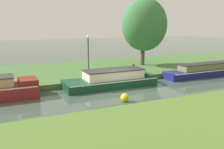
# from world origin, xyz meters

# --- Properties ---
(ground_plane) EXTENTS (120.00, 120.00, 0.00)m
(ground_plane) POSITION_xyz_m (0.00, 0.00, 0.00)
(ground_plane) COLOR #3E5045
(riverbank_far) EXTENTS (72.00, 10.00, 0.40)m
(riverbank_far) POSITION_xyz_m (0.00, 7.00, 0.20)
(riverbank_far) COLOR #446C35
(riverbank_far) RESTS_ON ground_plane
(forest_barge) EXTENTS (6.79, 2.23, 1.27)m
(forest_barge) POSITION_xyz_m (-0.13, 1.20, 0.53)
(forest_barge) COLOR #133F29
(forest_barge) RESTS_ON ground_plane
(navy_cruiser) EXTENTS (9.73, 1.59, 1.16)m
(navy_cruiser) POSITION_xyz_m (9.85, 1.20, 0.51)
(navy_cruiser) COLOR navy
(navy_cruiser) RESTS_ON ground_plane
(willow_tree_left) EXTENTS (4.70, 3.77, 6.61)m
(willow_tree_left) POSITION_xyz_m (5.79, 6.37, 4.42)
(willow_tree_left) COLOR brown
(willow_tree_left) RESTS_ON riverbank_far
(lamp_post) EXTENTS (0.24, 0.24, 3.23)m
(lamp_post) POSITION_xyz_m (-0.93, 4.00, 2.41)
(lamp_post) COLOR #333338
(lamp_post) RESTS_ON riverbank_far
(mooring_post_near) EXTENTS (0.19, 0.19, 0.89)m
(mooring_post_near) POSITION_xyz_m (2.49, 2.63, 0.84)
(mooring_post_near) COLOR #4A3426
(mooring_post_near) RESTS_ON riverbank_far
(channel_buoy) EXTENTS (0.51, 0.51, 0.51)m
(channel_buoy) POSITION_xyz_m (-0.94, -2.42, 0.25)
(channel_buoy) COLOR yellow
(channel_buoy) RESTS_ON ground_plane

